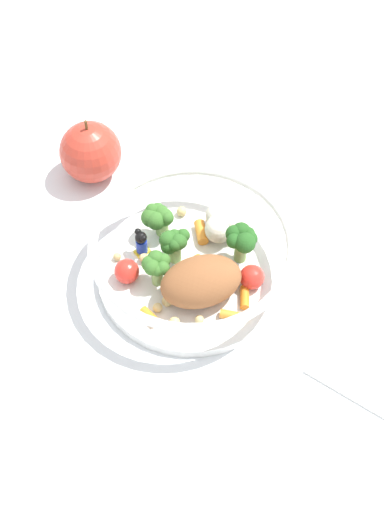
# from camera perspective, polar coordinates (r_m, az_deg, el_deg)

# --- Properties ---
(ground_plane) EXTENTS (2.40, 2.40, 0.00)m
(ground_plane) POSITION_cam_1_polar(r_m,az_deg,el_deg) (0.80, -0.09, -0.73)
(ground_plane) COLOR white
(food_container) EXTENTS (0.22, 0.22, 0.07)m
(food_container) POSITION_cam_1_polar(r_m,az_deg,el_deg) (0.77, 0.32, 0.03)
(food_container) COLOR white
(food_container) RESTS_ON ground_plane
(loose_apple) EXTENTS (0.08, 0.08, 0.09)m
(loose_apple) POSITION_cam_1_polar(r_m,az_deg,el_deg) (0.88, -8.06, 8.52)
(loose_apple) COLOR #BC3828
(loose_apple) RESTS_ON ground_plane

